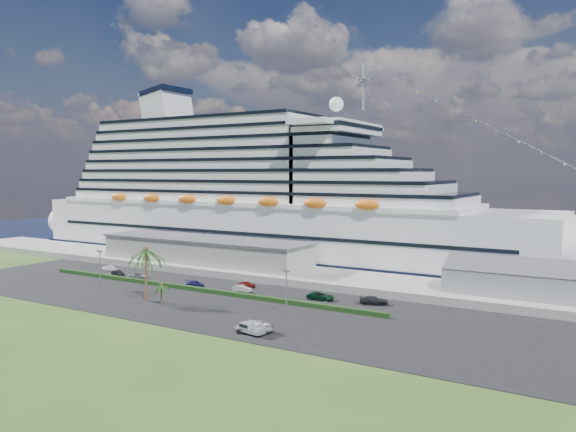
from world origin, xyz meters
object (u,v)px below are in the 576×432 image
Objects in this scene: cruise_ship at (265,202)px; boat_trailer at (259,324)px; pickup_truck at (250,328)px; parked_car_3 at (195,284)px.

cruise_ship reaches higher than boat_trailer.
pickup_truck is (42.32, -68.35, -15.62)m from cruise_ship.
pickup_truck is at bearing -105.07° from boat_trailer.
cruise_ship is 30.02× the size of boat_trailer.
boat_trailer is at bearing 74.93° from pickup_truck.
cruise_ship is 80.55m from boat_trailer.
parked_car_3 is at bearing 145.60° from boat_trailer.
cruise_ship is 48.60m from parked_car_3.
boat_trailer is (42.83, -66.47, -15.39)m from cruise_ship.
pickup_truck is 1.97m from boat_trailer.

